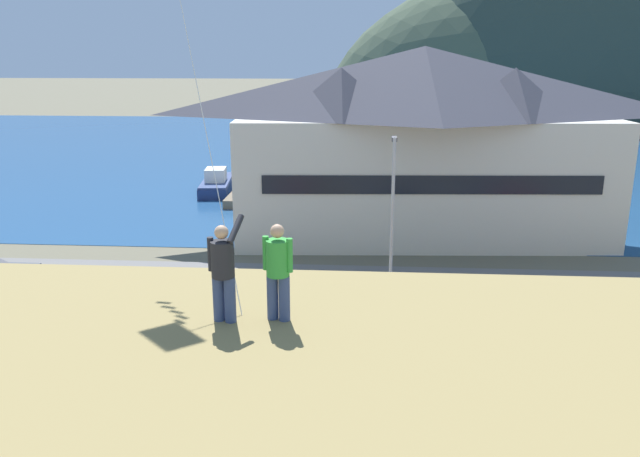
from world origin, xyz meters
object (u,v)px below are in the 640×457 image
parked_car_front_row_end (452,301)px  person_kite_flyer (223,269)px  moored_boat_outer_mooring (298,183)px  parked_car_mid_row_far (268,363)px  harbor_lodge (422,138)px  parked_car_back_row_right (109,364)px  wharf_dock (257,188)px  parked_car_front_row_red (323,308)px  person_companion (278,269)px  parking_light_pole (392,208)px  moored_boat_wharfside (217,184)px

parked_car_front_row_end → person_kite_flyer: 18.90m
moored_boat_outer_mooring → parked_car_mid_row_far: 33.90m
harbor_lodge → parked_car_back_row_right: harbor_lodge is taller
person_kite_flyer → parked_car_back_row_right: bearing=124.5°
wharf_dock → parked_car_front_row_red: parked_car_front_row_red is taller
wharf_dock → parked_car_back_row_right: size_ratio=3.15×
parked_car_front_row_end → person_kite_flyer: size_ratio=2.31×
parked_car_mid_row_far → person_kite_flyer: bearing=-85.0°
parked_car_front_row_end → person_companion: bearing=-108.9°
harbor_lodge → person_companion: 31.07m
wharf_dock → parked_car_front_row_end: parked_car_front_row_end is taller
person_kite_flyer → person_companion: person_kite_flyer is taller
parked_car_front_row_red → parking_light_pole: (3.05, 4.14, 3.50)m
moored_boat_outer_mooring → parked_car_front_row_end: size_ratio=1.82×
moored_boat_outer_mooring → parked_car_front_row_red: size_ratio=1.79×
wharf_dock → parked_car_mid_row_far: bearing=-79.9°
moored_boat_wharfside → person_kite_flyer: (10.37, -43.13, 7.36)m
parking_light_pole → person_companion: (-2.90, -19.05, 3.50)m
parked_car_front_row_red → parked_car_front_row_end: (5.71, 1.27, 0.00)m
parked_car_mid_row_far → parked_car_back_row_right: size_ratio=1.01×
moored_boat_wharfside → parked_car_front_row_end: 31.68m
moored_boat_outer_mooring → parked_car_front_row_red: (4.01, -28.67, 0.34)m
parking_light_pole → person_companion: size_ratio=4.50×
moored_boat_outer_mooring → parked_car_front_row_end: moored_boat_outer_mooring is taller
wharf_dock → parking_light_pole: size_ratio=1.73×
parking_light_pole → person_kite_flyer: person_kite_flyer is taller
moored_boat_wharfside → parked_car_back_row_right: moored_boat_wharfside is taller
parked_car_back_row_right → person_companion: size_ratio=2.47×
parked_car_back_row_right → parking_light_pole: (10.32, 9.73, 3.50)m
moored_boat_outer_mooring → parking_light_pole: 25.82m
parked_car_mid_row_far → parking_light_pole: 10.98m
harbor_lodge → person_companion: (-5.22, -30.59, 1.60)m
moored_boat_outer_mooring → person_kite_flyer: bearing=-85.8°
wharf_dock → parked_car_front_row_end: 30.13m
wharf_dock → parked_car_back_row_right: (0.34, -33.88, 0.71)m
wharf_dock → person_kite_flyer: bearing=-81.0°
moored_boat_outer_mooring → person_kite_flyer: size_ratio=4.20×
moored_boat_wharfside → parking_light_pole: parking_light_pole is taller
parked_car_front_row_end → person_companion: 18.49m
moored_boat_wharfside → parked_car_front_row_end: (16.85, -26.82, 0.34)m
person_kite_flyer → person_companion: 0.94m
parking_light_pole → person_kite_flyer: size_ratio=4.22×
parked_car_mid_row_far → person_companion: size_ratio=2.50×
parked_car_front_row_end → harbor_lodge: bearing=91.3°
parked_car_mid_row_far → parked_car_back_row_right: 5.64m
harbor_lodge → moored_boat_outer_mooring: 17.03m
person_companion → parked_car_front_row_end: bearing=71.1°
parked_car_front_row_end → parked_car_back_row_right: (-12.97, -6.86, 0.00)m
person_kite_flyer → harbor_lodge: bearing=78.7°
harbor_lodge → parking_light_pole: bearing=-101.4°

